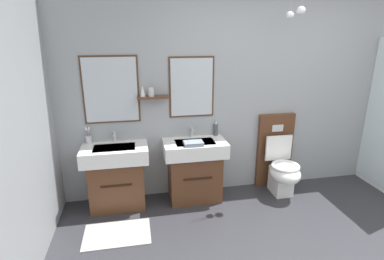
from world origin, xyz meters
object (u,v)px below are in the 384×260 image
(toothbrush_cup, at_px, (89,139))
(folded_hand_towel, at_px, (193,143))
(vanity_sink_left, at_px, (117,174))
(vanity_sink_right, at_px, (194,168))
(toilet, at_px, (279,164))
(soap_dispenser, at_px, (216,130))

(toothbrush_cup, bearing_deg, folded_hand_towel, -13.44)
(vanity_sink_left, xyz_separation_m, toothbrush_cup, (-0.29, 0.15, 0.41))
(toothbrush_cup, bearing_deg, vanity_sink_right, -7.08)
(toilet, bearing_deg, folded_hand_towel, -173.96)
(vanity_sink_right, height_order, soap_dispenser, soap_dispenser)
(vanity_sink_right, height_order, folded_hand_towel, folded_hand_towel)
(vanity_sink_left, distance_m, soap_dispenser, 1.32)
(toothbrush_cup, height_order, soap_dispenser, toothbrush_cup)
(toilet, height_order, toothbrush_cup, toilet)
(toilet, distance_m, toothbrush_cup, 2.40)
(vanity_sink_left, bearing_deg, toothbrush_cup, 152.59)
(vanity_sink_left, relative_size, folded_hand_towel, 3.47)
(toilet, relative_size, toothbrush_cup, 4.92)
(vanity_sink_right, relative_size, soap_dispenser, 4.27)
(toilet, relative_size, folded_hand_towel, 4.55)
(toilet, xyz_separation_m, soap_dispenser, (-0.82, 0.17, 0.46))
(toothbrush_cup, relative_size, soap_dispenser, 1.14)
(toilet, height_order, folded_hand_towel, toilet)
(vanity_sink_right, distance_m, toilet, 1.12)
(toilet, distance_m, folded_hand_towel, 1.24)
(vanity_sink_left, xyz_separation_m, folded_hand_towel, (0.89, -0.13, 0.37))
(vanity_sink_left, bearing_deg, soap_dispenser, 7.48)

